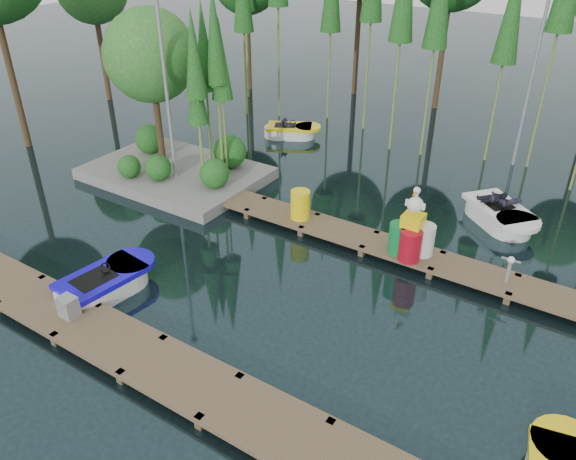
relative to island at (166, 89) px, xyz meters
The scene contains 13 objects.
ground_plane 7.79m from the island, 27.58° to the right, with size 90.00×90.00×0.00m, color #192B2F.
near_dock 10.44m from the island, 51.04° to the right, with size 18.00×1.50×0.50m.
far_dock 7.91m from the island, ahead, with size 15.00×1.20×0.50m.
island is the anchor object (origin of this frame).
lamp_island 1.56m from the island, 44.71° to the right, with size 0.30×0.30×7.25m.
lamp_rear 12.91m from the island, 36.82° to the left, with size 0.30×0.30×7.25m.
boat_blue 7.94m from the island, 60.95° to the right, with size 1.57×2.90×0.93m.
boat_yellow_far 6.43m from the island, 74.59° to the left, with size 2.66×2.10×1.22m.
boat_white_far 11.76m from the island, 13.87° to the left, with size 3.01×2.83×1.35m.
utility_cabinet 9.11m from the island, 63.24° to the right, with size 0.42×0.36×0.51m, color gray.
yellow_barrel 6.47m from the island, ahead, with size 0.60×0.60×0.90m, color yellow.
drum_cluster 9.91m from the island, ahead, with size 1.18×1.08×2.04m.
seagull_post 12.43m from the island, ahead, with size 0.47×0.26×0.76m.
Camera 1 is at (7.59, -10.41, 8.70)m, focal length 35.00 mm.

